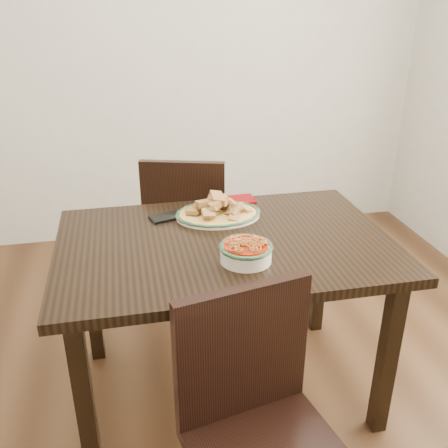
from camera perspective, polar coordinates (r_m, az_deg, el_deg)
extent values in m
plane|color=#372111|center=(2.36, 0.06, -18.79)|extent=(3.50, 3.50, 0.00)
cube|color=beige|center=(3.46, -6.28, 19.20)|extent=(3.50, 0.10, 2.60)
cube|color=black|center=(1.96, 0.12, -2.36)|extent=(1.30, 0.87, 0.04)
cube|color=black|center=(1.87, -15.63, -19.08)|extent=(0.06, 0.06, 0.71)
cube|color=black|center=(2.08, 18.15, -14.34)|extent=(0.06, 0.06, 0.71)
cube|color=black|center=(2.42, -14.94, -7.78)|extent=(0.06, 0.06, 0.71)
cube|color=black|center=(2.59, 10.84, -5.13)|extent=(0.06, 0.06, 0.71)
cube|color=black|center=(2.78, -3.92, -0.73)|extent=(0.52, 0.52, 0.04)
cube|color=black|center=(3.02, -0.14, -3.32)|extent=(0.04, 0.04, 0.41)
cube|color=black|center=(3.06, -6.50, -3.06)|extent=(0.04, 0.04, 0.41)
cube|color=black|center=(2.72, -0.74, -6.67)|extent=(0.04, 0.04, 0.41)
cube|color=black|center=(2.77, -7.79, -6.31)|extent=(0.04, 0.04, 0.41)
cube|color=black|center=(2.52, -4.70, 2.36)|extent=(0.41, 0.16, 0.44)
cube|color=black|center=(1.51, 2.13, -14.32)|extent=(0.42, 0.13, 0.44)
ellipsoid|color=#F1E4CB|center=(2.16, -0.68, 1.04)|extent=(0.36, 0.27, 0.02)
ellipsoid|color=gold|center=(2.15, -0.68, 1.19)|extent=(0.35, 0.26, 0.01)
torus|color=#1C3E20|center=(2.15, -0.68, 1.23)|extent=(0.28, 0.28, 0.01)
cylinder|color=#F2E9CC|center=(1.79, 2.51, -3.34)|extent=(0.19, 0.19, 0.06)
torus|color=#1A3923|center=(1.78, 2.52, -2.60)|extent=(0.20, 0.20, 0.02)
cylinder|color=#991E07|center=(1.78, 2.52, -2.46)|extent=(0.16, 0.16, 0.01)
cube|color=black|center=(2.16, -6.42, 0.84)|extent=(0.17, 0.12, 0.01)
cube|color=maroon|center=(2.33, 1.87, 2.79)|extent=(0.13, 0.11, 0.01)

